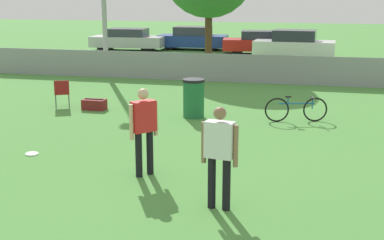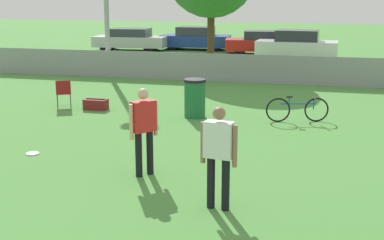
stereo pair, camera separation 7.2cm
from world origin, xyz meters
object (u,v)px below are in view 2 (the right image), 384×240
object	(u,v)px
player_receiver_white	(219,150)
gear_bag_sideline	(96,104)
frisbee_disc	(33,153)
parked_car_white	(297,45)
player_thrower_red	(144,125)
folding_chair_sideline	(64,91)
bicycle_sideline	(297,109)
trash_bin	(195,98)
parked_car_red	(264,42)
parked_car_blue	(196,38)
parked_car_silver	(131,39)

from	to	relation	value
player_receiver_white	gear_bag_sideline	world-z (taller)	player_receiver_white
frisbee_disc	parked_car_white	distance (m)	19.13
player_thrower_red	frisbee_disc	size ratio (longest dim) A/B	6.00
player_receiver_white	folding_chair_sideline	world-z (taller)	player_receiver_white
bicycle_sideline	trash_bin	distance (m)	2.82
frisbee_disc	bicycle_sideline	size ratio (longest dim) A/B	0.17
parked_car_red	parked_car_blue	bearing A→B (deg)	153.46
folding_chair_sideline	gear_bag_sideline	size ratio (longest dim) A/B	1.24
player_thrower_red	parked_car_red	distance (m)	21.11
frisbee_disc	parked_car_white	size ratio (longest dim) A/B	0.07
trash_bin	parked_car_red	size ratio (longest dim) A/B	0.24
player_thrower_red	parked_car_silver	distance (m)	22.63
player_receiver_white	folding_chair_sideline	distance (m)	8.94
folding_chair_sideline	trash_bin	world-z (taller)	trash_bin
parked_car_red	frisbee_disc	bearing A→B (deg)	-105.18
gear_bag_sideline	parked_car_silver	world-z (taller)	parked_car_silver
bicycle_sideline	parked_car_white	xyz separation A→B (m)	(-0.83, 14.17, 0.37)
player_receiver_white	trash_bin	size ratio (longest dim) A/B	1.56
parked_car_blue	folding_chair_sideline	bearing A→B (deg)	-91.38
parked_car_blue	parked_car_white	distance (m)	7.06
player_receiver_white	parked_car_white	bearing A→B (deg)	99.57
parked_car_white	trash_bin	bearing A→B (deg)	-95.39
player_receiver_white	player_thrower_red	bearing A→B (deg)	152.91
gear_bag_sideline	parked_car_blue	distance (m)	17.38
player_thrower_red	frisbee_disc	distance (m)	3.05
player_receiver_white	bicycle_sideline	world-z (taller)	player_receiver_white
bicycle_sideline	parked_car_silver	distance (m)	19.28
player_thrower_red	parked_car_blue	distance (m)	23.01
frisbee_disc	player_thrower_red	bearing A→B (deg)	-13.99
parked_car_silver	parked_car_white	world-z (taller)	parked_car_white
gear_bag_sideline	parked_car_blue	xyz separation A→B (m)	(-1.15, 17.33, 0.51)
folding_chair_sideline	trash_bin	xyz separation A→B (m)	(4.17, -0.31, 0.05)
parked_car_blue	parked_car_white	xyz separation A→B (m)	(6.24, -3.30, 0.05)
parked_car_red	parked_car_silver	bearing A→B (deg)	172.11
player_thrower_red	gear_bag_sideline	xyz separation A→B (m)	(-3.34, 5.23, -0.83)
bicycle_sideline	parked_car_silver	xyz separation A→B (m)	(-10.73, 16.02, 0.31)
player_receiver_white	parked_car_silver	bearing A→B (deg)	123.47
player_receiver_white	parked_car_blue	size ratio (longest dim) A/B	0.41
player_receiver_white	parked_car_blue	xyz separation A→B (m)	(-6.17, 23.83, -0.32)
player_thrower_red	trash_bin	bearing A→B (deg)	40.91
player_receiver_white	frisbee_disc	bearing A→B (deg)	166.16
player_thrower_red	bicycle_sideline	size ratio (longest dim) A/B	1.02
bicycle_sideline	parked_car_blue	xyz separation A→B (m)	(-7.07, 17.47, 0.32)
player_receiver_white	parked_car_silver	world-z (taller)	player_receiver_white
bicycle_sideline	parked_car_blue	bearing A→B (deg)	96.13
player_thrower_red	folding_chair_sideline	world-z (taller)	player_thrower_red
bicycle_sideline	parked_car_blue	size ratio (longest dim) A/B	0.40
frisbee_disc	bicycle_sideline	distance (m)	6.96
player_receiver_white	trash_bin	distance (m)	6.53
player_receiver_white	trash_bin	xyz separation A→B (m)	(-1.91, 6.23, -0.44)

